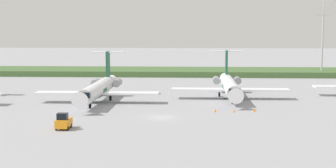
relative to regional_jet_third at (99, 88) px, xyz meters
name	(u,v)px	position (x,y,z in m)	size (l,w,h in m)	color
ground_plane	(170,93)	(12.84, 13.81, -2.54)	(500.00, 500.00, 0.00)	#939399
grass_berm	(177,72)	(12.84, 57.16, -1.73)	(320.00, 20.00, 1.61)	#426033
regional_jet_third	(99,88)	(0.00, 0.00, 0.00)	(22.81, 31.00, 9.00)	white
regional_jet_fourth	(230,85)	(24.90, 6.55, 0.00)	(22.81, 31.00, 9.00)	white
antenna_mast	(323,38)	(54.63, 54.08, 8.58)	(4.40, 0.50, 26.93)	#B2B2B7
baggage_tug	(63,122)	(0.11, -26.01, -1.53)	(1.72, 3.20, 2.30)	orange
safety_cone_front_marker	(215,110)	(21.37, -10.71, -2.26)	(0.44, 0.44, 0.55)	orange
safety_cone_mid_marker	(234,111)	(24.41, -10.80, -2.26)	(0.44, 0.44, 0.55)	orange
safety_cone_rear_marker	(254,110)	(27.82, -10.24, -2.26)	(0.44, 0.44, 0.55)	orange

